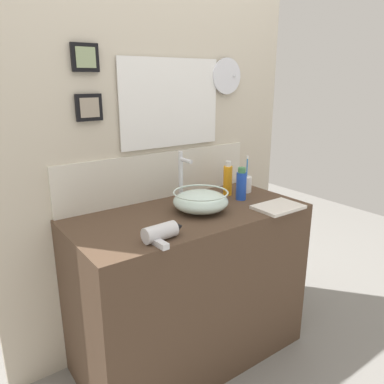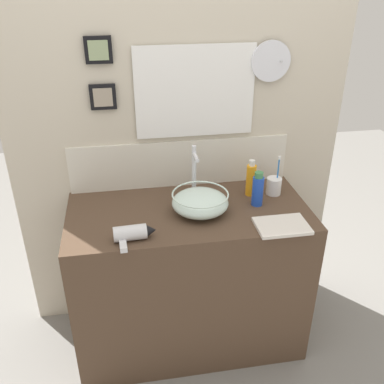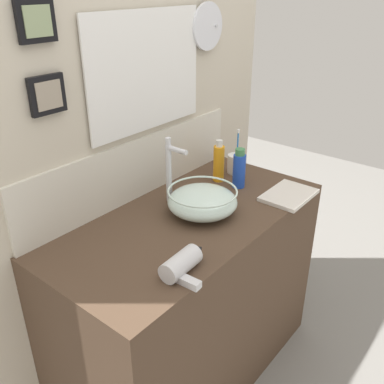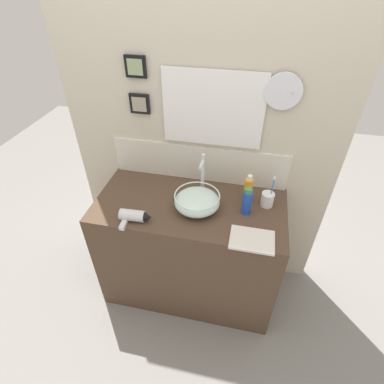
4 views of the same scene
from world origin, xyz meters
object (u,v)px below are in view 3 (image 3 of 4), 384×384
glass_bowl_sink (202,201)px  toothbrush_cup (236,163)px  hair_drier (184,262)px  shampoo_bottle (240,169)px  faucet (170,167)px  hand_towel (289,195)px  spray_bottle (219,162)px

glass_bowl_sink → toothbrush_cup: (0.41, 0.12, -0.01)m
hair_drier → shampoo_bottle: (0.62, 0.20, 0.05)m
faucet → hand_towel: (0.34, -0.36, -0.15)m
faucet → glass_bowl_sink: bearing=-90.0°
hair_drier → shampoo_bottle: bearing=18.2°
glass_bowl_sink → shampoo_bottle: shampoo_bottle is taller
glass_bowl_sink → hand_towel: glass_bowl_sink is taller
glass_bowl_sink → hair_drier: glass_bowl_sink is taller
faucet → spray_bottle: faucet is taller
hand_towel → shampoo_bottle: bearing=103.0°
hair_drier → spray_bottle: (0.62, 0.31, 0.06)m
hair_drier → toothbrush_cup: bearing=22.2°
glass_bowl_sink → spray_bottle: size_ratio=1.41×
hair_drier → hand_towel: bearing=-1.3°
hair_drier → toothbrush_cup: size_ratio=0.90×
faucet → hair_drier: size_ratio=1.46×
shampoo_bottle → hand_towel: size_ratio=0.75×
faucet → toothbrush_cup: size_ratio=1.31×
toothbrush_cup → shampoo_bottle: size_ratio=1.18×
toothbrush_cup → shampoo_bottle: bearing=-140.5°
faucet → shampoo_bottle: (0.29, -0.14, -0.07)m
faucet → shampoo_bottle: faucet is taller
faucet → hair_drier: (-0.33, -0.35, -0.12)m
hair_drier → spray_bottle: 0.70m
hair_drier → faucet: bearing=46.5°
hand_towel → toothbrush_cup: bearing=77.8°
spray_bottle → hand_towel: bearing=-80.7°
shampoo_bottle → glass_bowl_sink: bearing=-175.9°
spray_bottle → toothbrush_cup: bearing=-5.3°
faucet → hair_drier: 0.49m
spray_bottle → hand_towel: 0.34m
hair_drier → shampoo_bottle: shampoo_bottle is taller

